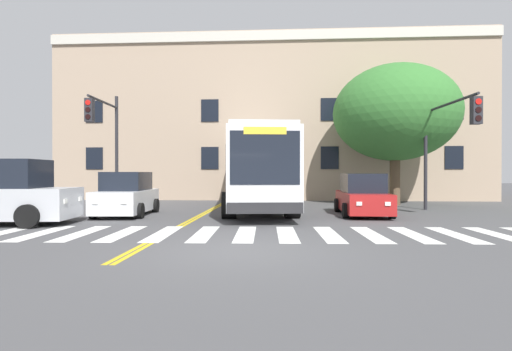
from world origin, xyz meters
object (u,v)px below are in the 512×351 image
(car_tan_behind_bus, at_px, (247,185))
(street_tree_curbside_large, at_px, (395,113))
(car_white_near_lane, at_px, (127,195))
(car_red_far_lane, at_px, (362,196))
(traffic_light_far_corner, at_px, (106,132))
(traffic_light_near_corner, at_px, (445,133))
(city_bus, at_px, (256,169))

(car_tan_behind_bus, relative_size, street_tree_curbside_large, 0.60)
(car_white_near_lane, height_order, street_tree_curbside_large, street_tree_curbside_large)
(car_red_far_lane, relative_size, traffic_light_far_corner, 0.75)
(traffic_light_near_corner, xyz_separation_m, street_tree_curbside_large, (-0.77, 4.63, 1.52))
(car_tan_behind_bus, distance_m, traffic_light_far_corner, 12.76)
(traffic_light_near_corner, bearing_deg, city_bus, 168.22)
(car_red_far_lane, relative_size, traffic_light_near_corner, 0.84)
(city_bus, xyz_separation_m, street_tree_curbside_large, (7.32, 2.94, 3.03))
(traffic_light_near_corner, bearing_deg, car_white_near_lane, -174.48)
(traffic_light_far_corner, bearing_deg, city_bus, 5.78)
(traffic_light_far_corner, bearing_deg, car_white_near_lane, -50.36)
(car_tan_behind_bus, bearing_deg, car_white_near_lane, -106.00)
(traffic_light_far_corner, xyz_separation_m, street_tree_curbside_large, (14.32, 3.65, 1.29))
(car_white_near_lane, xyz_separation_m, car_red_far_lane, (9.66, 0.69, -0.03))
(car_tan_behind_bus, bearing_deg, city_bus, -82.82)
(traffic_light_far_corner, bearing_deg, street_tree_curbside_large, 14.30)
(traffic_light_near_corner, bearing_deg, street_tree_curbside_large, 99.51)
(traffic_light_near_corner, height_order, street_tree_curbside_large, street_tree_curbside_large)
(car_red_far_lane, bearing_deg, traffic_light_near_corner, 9.40)
(car_white_near_lane, bearing_deg, city_bus, 30.04)
(car_red_far_lane, distance_m, traffic_light_near_corner, 4.47)
(traffic_light_near_corner, distance_m, street_tree_curbside_large, 4.93)
(street_tree_curbside_large, bearing_deg, car_white_near_lane, -154.61)
(car_white_near_lane, bearing_deg, traffic_light_near_corner, 5.52)
(traffic_light_near_corner, bearing_deg, car_tan_behind_bus, 127.95)
(car_white_near_lane, distance_m, traffic_light_far_corner, 4.09)
(car_white_near_lane, distance_m, car_tan_behind_bus, 13.87)
(car_white_near_lane, height_order, traffic_light_near_corner, traffic_light_near_corner)
(car_white_near_lane, xyz_separation_m, street_tree_curbside_large, (12.45, 5.91, 4.13))
(car_white_near_lane, relative_size, car_tan_behind_bus, 0.84)
(car_tan_behind_bus, bearing_deg, car_red_far_lane, -65.20)
(city_bus, relative_size, street_tree_curbside_large, 1.56)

